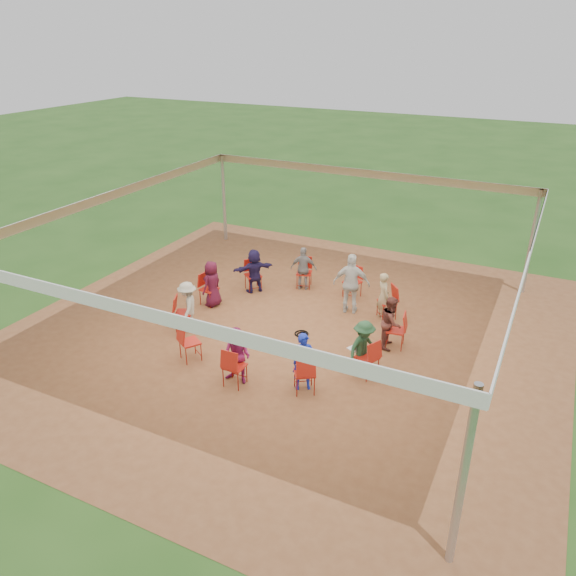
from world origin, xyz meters
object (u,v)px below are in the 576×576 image
at_px(person_seated_8, 304,362).
at_px(chair_8, 190,342).
at_px(chair_4, 304,273).
at_px(person_seated_2, 383,296).
at_px(chair_0, 367,358).
at_px(cable_coil, 302,334).
at_px(chair_1, 396,330).
at_px(person_seated_0, 363,348).
at_px(laptop, 358,346).
at_px(chair_6, 209,289).
at_px(chair_10, 304,373).
at_px(person_seated_7, 237,356).
at_px(person_seated_3, 304,268).
at_px(chair_3, 352,282).
at_px(person_seated_1, 391,322).
at_px(chair_7, 184,313).
at_px(chair_9, 235,366).
at_px(chair_2, 387,302).
at_px(person_seated_5, 212,284).
at_px(person_seated_4, 254,271).
at_px(standing_person, 351,284).
at_px(person_seated_6, 188,306).
at_px(chair_5, 253,275).

bearing_deg(person_seated_8, chair_8, 149.36).
distance_m(chair_4, person_seated_2, 2.78).
distance_m(chair_0, cable_coil, 2.29).
xyz_separation_m(chair_4, cable_coil, (1.14, -2.59, -0.43)).
xyz_separation_m(chair_1, person_seated_0, (-0.31, -1.42, 0.19)).
bearing_deg(laptop, chair_6, 98.64).
xyz_separation_m(chair_10, person_seated_7, (-1.42, -0.31, 0.19)).
bearing_deg(person_seated_3, chair_10, 98.37).
xyz_separation_m(chair_1, chair_3, (-1.87, 2.13, 0.00)).
bearing_deg(laptop, person_seated_2, 29.84).
bearing_deg(person_seated_2, person_seated_7, 114.55).
bearing_deg(person_seated_1, person_seated_3, 49.09).
height_order(chair_1, laptop, chair_1).
relative_size(chair_7, cable_coil, 2.04).
bearing_deg(person_seated_2, person_seated_1, 163.64).
bearing_deg(chair_9, chair_4, 98.18).
bearing_deg(chair_7, chair_2, 98.18).
xyz_separation_m(chair_4, person_seated_0, (3.04, -3.54, 0.19)).
height_order(person_seated_5, laptop, person_seated_5).
height_order(chair_3, chair_9, same).
xyz_separation_m(chair_2, chair_6, (-4.57, -1.37, 0.00)).
bearing_deg(person_seated_0, person_seated_4, 81.82).
bearing_deg(standing_person, person_seated_2, 169.40).
bearing_deg(person_seated_2, person_seated_8, 130.91).
xyz_separation_m(chair_4, person_seated_6, (-1.52, -3.57, 0.19)).
xyz_separation_m(person_seated_4, person_seated_5, (-0.58, -1.29, 0.00)).
relative_size(chair_9, standing_person, 0.55).
bearing_deg(chair_1, person_seated_8, 145.19).
xyz_separation_m(person_seated_5, person_seated_7, (2.50, -2.84, 0.00)).
relative_size(person_seated_2, cable_coil, 2.88).
bearing_deg(chair_6, chair_8, 32.73).
relative_size(chair_9, person_seated_0, 0.71).
bearing_deg(person_seated_7, person_seated_1, 49.09).
bearing_deg(person_seated_1, chair_5, 64.84).
distance_m(person_seated_2, person_seated_8, 3.78).
bearing_deg(chair_5, chair_9, 65.45).
bearing_deg(person_seated_7, chair_7, 149.36).
height_order(chair_0, person_seated_7, person_seated_7).
height_order(chair_9, laptop, chair_9).
distance_m(chair_8, person_seated_2, 5.08).
bearing_deg(chair_6, person_seated_4, 159.08).
xyz_separation_m(person_seated_3, person_seated_5, (-1.76, -2.06, 0.00)).
xyz_separation_m(person_seated_4, laptop, (4.04, -2.59, -0.03)).
bearing_deg(chair_0, chair_8, 130.91).
bearing_deg(chair_9, chair_7, 147.27).
height_order(person_seated_3, standing_person, standing_person).
bearing_deg(person_seated_6, chair_2, 98.37).
xyz_separation_m(chair_6, person_seated_7, (2.62, -2.86, 0.19)).
distance_m(person_seated_3, cable_coil, 2.78).
bearing_deg(person_seated_6, person_seated_5, 163.64).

